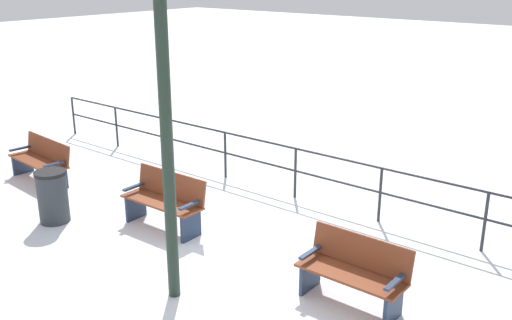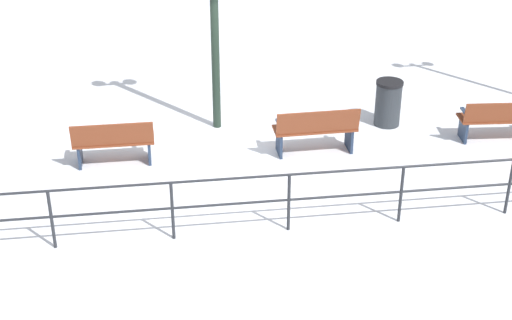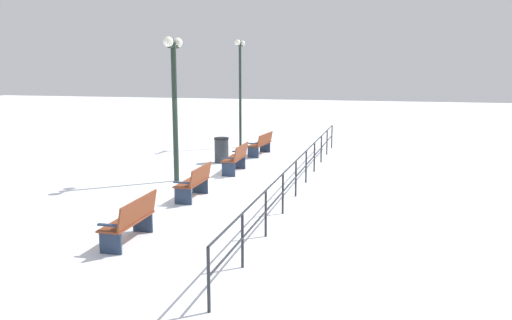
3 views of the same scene
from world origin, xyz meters
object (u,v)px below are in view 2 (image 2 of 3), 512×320
object	(u,v)px
bench_nearest	(504,119)
trash_bin	(388,103)
bench_second	(316,129)
bench_third	(114,142)

from	to	relation	value
bench_nearest	trash_bin	size ratio (longest dim) A/B	1.86
bench_second	bench_nearest	bearing A→B (deg)	-90.50
bench_nearest	bench_third	bearing A→B (deg)	94.51
bench_second	bench_third	xyz separation A→B (m)	(0.08, 3.63, -0.03)
bench_nearest	bench_third	xyz separation A→B (m)	(0.04, 7.24, 0.00)
bench_nearest	trash_bin	world-z (taller)	trash_bin
trash_bin	bench_second	bearing A→B (deg)	122.10
bench_third	trash_bin	size ratio (longest dim) A/B	1.56
bench_second	trash_bin	distance (m)	1.96
bench_nearest	trash_bin	xyz separation A→B (m)	(1.00, 1.95, 0.00)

